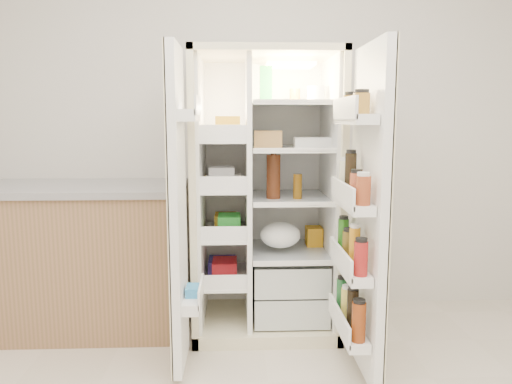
{
  "coord_description": "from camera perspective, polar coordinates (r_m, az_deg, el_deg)",
  "views": [
    {
      "loc": [
        -0.17,
        -1.5,
        1.38
      ],
      "look_at": [
        -0.05,
        1.25,
        0.97
      ],
      "focal_mm": 34.0,
      "sensor_mm": 36.0,
      "label": 1
    }
  ],
  "objects": [
    {
      "name": "freezer_door",
      "position": [
        2.61,
        -9.13,
        -2.36
      ],
      "size": [
        0.15,
        0.4,
        1.72
      ],
      "color": "white",
      "rests_on": "floor"
    },
    {
      "name": "fridge_door",
      "position": [
        2.6,
        12.68,
        -2.91
      ],
      "size": [
        0.17,
        0.58,
        1.72
      ],
      "color": "white",
      "rests_on": "floor"
    },
    {
      "name": "kitchen_counter",
      "position": [
        3.42,
        -19.65,
        -7.17
      ],
      "size": [
        1.33,
        0.71,
        0.96
      ],
      "color": "#936949",
      "rests_on": "floor"
    },
    {
      "name": "wall_back",
      "position": [
        3.5,
        0.3,
        8.04
      ],
      "size": [
        4.0,
        0.02,
        2.7
      ],
      "primitive_type": "cube",
      "color": "silver",
      "rests_on": "floor"
    },
    {
      "name": "refrigerator",
      "position": [
        3.22,
        1.34,
        -2.9
      ],
      "size": [
        0.92,
        0.7,
        1.8
      ],
      "color": "beige",
      "rests_on": "floor"
    }
  ]
}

